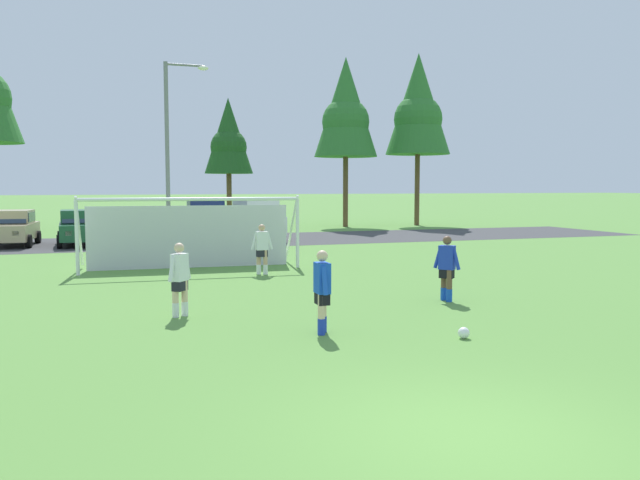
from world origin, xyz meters
name	(u,v)px	position (x,y,z in m)	size (l,w,h in m)	color
ground_plane	(230,271)	(0.00, 15.00, 0.00)	(400.00, 400.00, 0.00)	#598C3D
parking_lot_strip	(187,241)	(0.00, 27.35, 0.00)	(52.00, 8.40, 0.01)	#3D3D3F
soccer_ball	(464,333)	(2.45, 4.07, 0.11)	(0.22, 0.22, 0.22)	white
soccer_goal	(190,232)	(-1.17, 16.16, 1.29)	(7.50, 2.27, 2.57)	white
player_striker_near	(180,280)	(-2.42, 7.86, 0.82)	(0.58, 0.58, 1.64)	beige
player_midfield_center	(322,292)	(0.04, 5.32, 0.82)	(0.25, 0.73, 1.64)	beige
player_defender_far	(447,268)	(4.13, 7.69, 0.82)	(0.49, 0.66, 1.64)	brown
player_winger_left	(262,249)	(0.86, 13.90, 0.82)	(0.74, 0.26, 1.64)	tan
parked_car_slot_far_left	(13,228)	(-8.24, 27.35, 0.88)	(2.22, 4.30, 1.72)	tan
parked_car_slot_left	(79,227)	(-5.21, 26.65, 0.88)	(2.21, 4.29, 1.72)	#194C2D
parked_car_slot_center_left	(159,226)	(-1.47, 26.62, 0.88)	(2.28, 4.33, 1.72)	red
parked_car_slot_center	(206,219)	(1.05, 27.78, 1.11)	(2.33, 4.70, 2.16)	navy
parked_car_slot_center_right	(256,219)	(3.67, 27.18, 1.11)	(2.36, 4.71, 2.16)	silver
tree_center_back	(229,139)	(4.26, 38.33, 6.19)	(3.38, 3.38, 9.02)	brown
tree_mid_right	(346,111)	(12.13, 35.99, 8.15)	(4.44, 4.44, 11.85)	brown
tree_right_edge	(418,107)	(17.68, 35.82, 8.56)	(4.67, 4.67, 12.45)	brown
street_lamp	(171,155)	(-1.20, 22.21, 4.24)	(2.00, 0.32, 8.21)	slate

